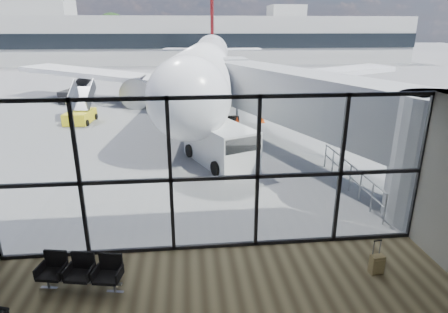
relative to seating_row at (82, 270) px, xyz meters
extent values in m
plane|color=slate|center=(3.40, 41.45, -0.51)|extent=(220.00, 220.00, 0.00)
cube|color=silver|center=(3.40, -2.55, 3.99)|extent=(12.00, 8.00, 0.02)
cube|color=white|center=(3.40, 1.45, 1.74)|extent=(12.00, 0.04, 4.50)
cube|color=black|center=(3.40, 1.45, -0.45)|extent=(12.00, 0.12, 0.10)
cube|color=black|center=(3.40, 1.45, 1.69)|extent=(12.00, 0.12, 0.10)
cube|color=black|center=(3.40, 1.45, 3.93)|extent=(12.00, 0.12, 0.10)
cube|color=black|center=(-0.20, 1.45, 1.74)|extent=(0.10, 0.12, 4.50)
cube|color=black|center=(2.20, 1.45, 1.74)|extent=(0.10, 0.12, 4.50)
cube|color=black|center=(4.60, 1.45, 1.74)|extent=(0.10, 0.12, 4.50)
cube|color=black|center=(7.00, 1.45, 1.74)|extent=(0.10, 0.12, 4.50)
cube|color=black|center=(9.40, 1.45, 1.74)|extent=(0.10, 0.12, 4.50)
cylinder|color=#9DA0A2|center=(10.60, 2.45, 1.59)|extent=(2.80, 2.80, 4.20)
cube|color=#9DA0A2|center=(7.95, 9.45, 2.49)|extent=(7.45, 14.81, 2.40)
cube|color=#9DA0A2|center=(5.30, 16.45, 2.49)|extent=(2.60, 2.20, 2.60)
cylinder|color=gray|center=(4.50, 16.45, 0.39)|extent=(0.20, 0.20, 1.80)
cylinder|color=gray|center=(6.10, 16.45, 0.39)|extent=(0.20, 0.20, 1.80)
cylinder|color=black|center=(5.30, 16.45, -0.26)|extent=(1.80, 0.56, 0.56)
cylinder|color=gray|center=(9.00, 2.25, 0.04)|extent=(0.06, 0.06, 1.10)
cylinder|color=gray|center=(9.00, 3.15, 0.04)|extent=(0.06, 0.06, 1.10)
cylinder|color=gray|center=(9.00, 4.05, 0.04)|extent=(0.06, 0.06, 1.10)
cylinder|color=gray|center=(9.00, 4.95, 0.04)|extent=(0.06, 0.06, 1.10)
cylinder|color=gray|center=(9.00, 5.85, 0.04)|extent=(0.06, 0.06, 1.10)
cylinder|color=gray|center=(9.00, 6.75, 0.04)|extent=(0.06, 0.06, 1.10)
cylinder|color=gray|center=(9.00, 7.65, 0.04)|extent=(0.06, 0.06, 1.10)
cylinder|color=gray|center=(9.00, 4.95, 0.57)|extent=(0.06, 5.40, 0.06)
cylinder|color=gray|center=(9.00, 4.95, 0.09)|extent=(0.06, 5.40, 0.06)
cube|color=#A2A29E|center=(3.40, 63.45, 3.49)|extent=(80.00, 12.00, 8.00)
cube|color=black|center=(3.40, 57.35, 3.49)|extent=(80.00, 0.20, 2.40)
cube|color=#A2A29E|center=(-21.60, 63.45, 8.99)|extent=(10.00, 8.00, 3.00)
cube|color=#A2A29E|center=(21.40, 63.45, 8.49)|extent=(6.00, 6.00, 2.00)
cylinder|color=#382619|center=(-29.60, 73.45, 1.20)|extent=(0.50, 0.50, 3.42)
sphere|color=black|center=(-29.60, 73.45, 5.38)|extent=(6.27, 6.27, 6.27)
cylinder|color=#382619|center=(-23.60, 73.45, 0.84)|extent=(0.50, 0.50, 2.70)
sphere|color=black|center=(-23.60, 73.45, 4.14)|extent=(4.95, 4.95, 4.95)
cylinder|color=#382619|center=(-17.60, 73.45, 1.02)|extent=(0.50, 0.50, 3.06)
sphere|color=black|center=(-17.60, 73.45, 4.76)|extent=(5.61, 5.61, 5.61)
cylinder|color=#382619|center=(-11.60, 73.45, 1.20)|extent=(0.50, 0.50, 3.42)
sphere|color=black|center=(-11.60, 73.45, 5.38)|extent=(6.27, 6.27, 6.27)
cube|color=gray|center=(-0.02, -0.11, -0.27)|extent=(2.05, 0.47, 0.04)
cube|color=black|center=(-0.71, 0.02, -0.09)|extent=(0.68, 0.65, 0.08)
cube|color=black|center=(-0.66, 0.28, 0.15)|extent=(0.59, 0.17, 0.52)
cube|color=black|center=(-0.02, -0.11, -0.09)|extent=(0.68, 0.65, 0.08)
cube|color=black|center=(0.03, 0.15, 0.15)|extent=(0.59, 0.17, 0.52)
cube|color=black|center=(0.67, -0.24, -0.09)|extent=(0.68, 0.65, 0.08)
cube|color=black|center=(0.72, 0.01, 0.15)|extent=(0.59, 0.17, 0.52)
cylinder|color=gray|center=(-0.85, 0.05, -0.39)|extent=(0.06, 0.06, 0.24)
cylinder|color=gray|center=(0.81, -0.27, -0.39)|extent=(0.06, 0.06, 0.24)
cylinder|color=black|center=(-1.38, -1.14, -0.06)|extent=(0.31, 0.17, 0.08)
cube|color=olive|center=(7.51, -0.22, -0.23)|extent=(0.36, 0.25, 0.52)
cube|color=olive|center=(7.52, -0.33, -0.23)|extent=(0.29, 0.07, 0.38)
cylinder|color=gray|center=(7.41, -0.13, 0.21)|extent=(0.02, 0.02, 0.43)
cylinder|color=gray|center=(7.60, -0.11, 0.21)|extent=(0.02, 0.02, 0.43)
cube|color=black|center=(7.50, -0.12, 0.42)|extent=(0.23, 0.05, 0.02)
cylinder|color=black|center=(7.41, -0.13, -0.48)|extent=(0.03, 0.06, 0.06)
cylinder|color=black|center=(7.60, -0.11, -0.48)|extent=(0.03, 0.06, 0.06)
cylinder|color=white|center=(4.44, 24.11, 2.61)|extent=(7.09, 31.43, 3.85)
sphere|color=white|center=(2.81, 8.59, 2.61)|extent=(3.85, 3.85, 3.85)
cone|color=white|center=(6.34, 42.21, 2.92)|extent=(4.48, 6.61, 3.85)
cube|color=black|center=(2.87, 9.21, 3.13)|extent=(2.41, 1.48, 0.52)
cube|color=white|center=(-4.25, 26.06, 1.73)|extent=(15.69, 9.58, 1.23)
cylinder|color=black|center=(-1.05, 23.64, 0.69)|extent=(2.54, 3.75, 2.18)
cube|color=white|center=(2.98, 42.04, 3.03)|extent=(6.02, 3.55, 0.19)
cube|color=white|center=(13.34, 24.22, 1.73)|extent=(16.00, 6.70, 1.23)
cylinder|color=black|center=(9.71, 22.51, 0.69)|extent=(2.54, 3.75, 2.18)
cube|color=white|center=(9.60, 41.34, 3.03)|extent=(5.89, 2.46, 0.19)
cube|color=#500B0D|center=(6.34, 42.21, 6.36)|extent=(0.72, 3.96, 6.24)
cylinder|color=gray|center=(3.03, 10.66, 0.22)|extent=(0.21, 0.21, 1.46)
cylinder|color=black|center=(3.03, 10.66, -0.14)|extent=(0.33, 0.75, 0.73)
cylinder|color=black|center=(1.60, 24.93, -0.04)|extent=(0.57, 1.04, 1.00)
cylinder|color=black|center=(7.39, 24.32, -0.04)|extent=(0.57, 1.04, 1.00)
cube|color=white|center=(4.21, 8.77, 0.43)|extent=(3.41, 4.71, 1.88)
cube|color=black|center=(4.83, 7.30, 0.95)|extent=(2.08, 1.73, 0.66)
cylinder|color=black|center=(3.89, 7.11, -0.18)|extent=(0.47, 0.70, 0.66)
cylinder|color=black|center=(5.62, 7.84, -0.18)|extent=(0.47, 0.70, 0.66)
cylinder|color=black|center=(2.80, 9.71, -0.18)|extent=(0.47, 0.70, 0.66)
cylinder|color=black|center=(4.53, 10.44, -0.18)|extent=(0.47, 0.70, 0.66)
cube|color=black|center=(-6.92, 25.45, 0.06)|extent=(2.06, 3.32, 1.03)
cube|color=black|center=(-6.65, 26.65, 0.83)|extent=(1.75, 2.77, 1.06)
cylinder|color=black|center=(-7.84, 24.60, -0.25)|extent=(0.31, 0.55, 0.51)
cylinder|color=black|center=(-6.44, 24.29, -0.25)|extent=(0.31, 0.55, 0.51)
cylinder|color=black|center=(-7.40, 26.61, -0.25)|extent=(0.31, 0.55, 0.51)
cylinder|color=black|center=(-6.00, 26.30, -0.25)|extent=(0.31, 0.55, 0.51)
cube|color=yellow|center=(-4.51, 17.65, -0.09)|extent=(1.72, 2.75, 0.75)
cube|color=gray|center=(-4.44, 18.40, 0.99)|extent=(1.49, 2.23, 1.39)
cylinder|color=black|center=(-5.34, 16.79, -0.30)|extent=(0.22, 0.43, 0.41)
cylinder|color=black|center=(-3.84, 16.65, -0.30)|extent=(0.22, 0.43, 0.41)
cylinder|color=black|center=(-5.17, 18.65, -0.30)|extent=(0.22, 0.43, 0.41)
cylinder|color=black|center=(-3.68, 18.52, -0.30)|extent=(0.22, 0.43, 0.41)
cube|color=#F93E0D|center=(3.64, 10.55, -0.49)|extent=(0.42, 0.42, 0.03)
cone|color=#F93E0D|center=(3.64, 10.55, -0.21)|extent=(0.40, 0.40, 0.59)
cube|color=#FF3C0D|center=(5.98, 15.61, -0.49)|extent=(0.46, 0.46, 0.03)
cone|color=#FF3C0D|center=(5.98, 15.61, -0.18)|extent=(0.44, 0.44, 0.65)
cube|color=#D6410B|center=(7.82, 16.40, -0.49)|extent=(0.38, 0.38, 0.03)
cone|color=#D6410B|center=(7.82, 16.40, -0.24)|extent=(0.36, 0.36, 0.54)
camera|label=1|loc=(2.69, -8.08, 5.62)|focal=30.00mm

